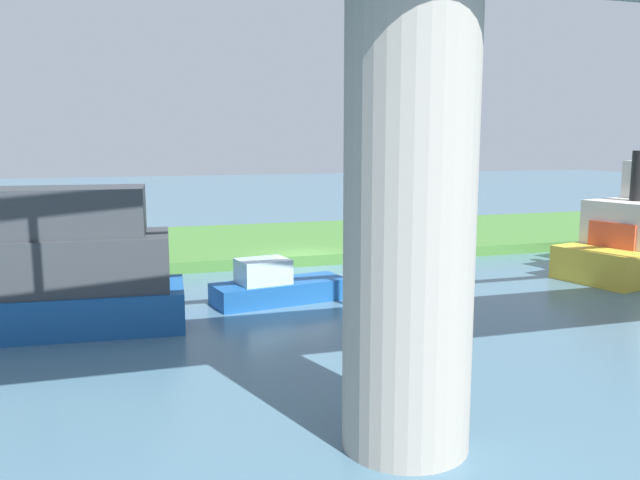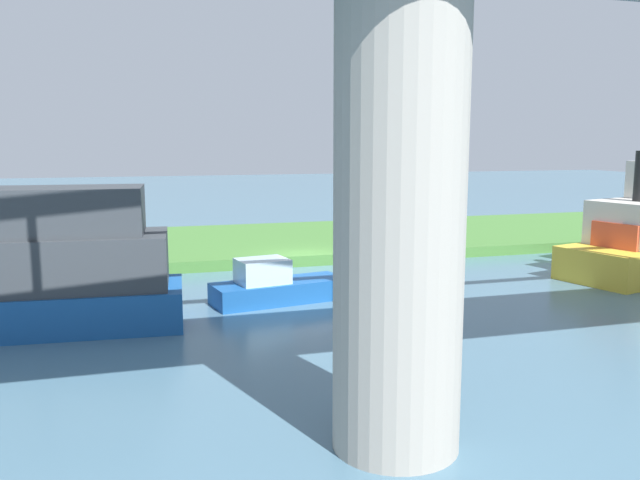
{
  "view_description": "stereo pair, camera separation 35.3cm",
  "coord_description": "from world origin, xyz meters",
  "px_view_note": "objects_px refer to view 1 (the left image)",
  "views": [
    {
      "loc": [
        7.91,
        27.76,
        5.66
      ],
      "look_at": [
        0.83,
        5.0,
        2.0
      ],
      "focal_mm": 36.4,
      "sensor_mm": 36.0,
      "label": 1
    },
    {
      "loc": [
        7.57,
        27.86,
        5.66
      ],
      "look_at": [
        0.83,
        5.0,
        2.0
      ],
      "focal_mm": 36.4,
      "sensor_mm": 36.0,
      "label": 2
    }
  ],
  "objects_px": {
    "motorboat_white": "(276,286)",
    "bridge_pylon": "(409,213)",
    "mooring_post": "(118,254)",
    "person_on_bank": "(362,232)",
    "pontoon_yellow": "(36,274)"
  },
  "relations": [
    {
      "from": "motorboat_white",
      "to": "bridge_pylon",
      "type": "bearing_deg",
      "value": 88.89
    },
    {
      "from": "mooring_post",
      "to": "person_on_bank",
      "type": "bearing_deg",
      "value": -174.39
    },
    {
      "from": "person_on_bank",
      "to": "mooring_post",
      "type": "xyz_separation_m",
      "value": [
        11.53,
        1.13,
        -0.31
      ]
    },
    {
      "from": "mooring_post",
      "to": "motorboat_white",
      "type": "height_order",
      "value": "motorboat_white"
    },
    {
      "from": "motorboat_white",
      "to": "pontoon_yellow",
      "type": "distance_m",
      "value": 7.82
    },
    {
      "from": "person_on_bank",
      "to": "mooring_post",
      "type": "height_order",
      "value": "person_on_bank"
    },
    {
      "from": "mooring_post",
      "to": "pontoon_yellow",
      "type": "bearing_deg",
      "value": 73.71
    },
    {
      "from": "bridge_pylon",
      "to": "pontoon_yellow",
      "type": "height_order",
      "value": "bridge_pylon"
    },
    {
      "from": "person_on_bank",
      "to": "motorboat_white",
      "type": "bearing_deg",
      "value": 51.27
    },
    {
      "from": "person_on_bank",
      "to": "motorboat_white",
      "type": "distance_m",
      "value": 9.97
    },
    {
      "from": "bridge_pylon",
      "to": "person_on_bank",
      "type": "height_order",
      "value": "bridge_pylon"
    },
    {
      "from": "person_on_bank",
      "to": "motorboat_white",
      "type": "height_order",
      "value": "person_on_bank"
    },
    {
      "from": "bridge_pylon",
      "to": "person_on_bank",
      "type": "xyz_separation_m",
      "value": [
        -6.44,
        -19.1,
        -3.18
      ]
    },
    {
      "from": "bridge_pylon",
      "to": "pontoon_yellow",
      "type": "xyz_separation_m",
      "value": [
        7.4,
        -10.05,
        -2.63
      ]
    },
    {
      "from": "bridge_pylon",
      "to": "pontoon_yellow",
      "type": "bearing_deg",
      "value": -53.65
    }
  ]
}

